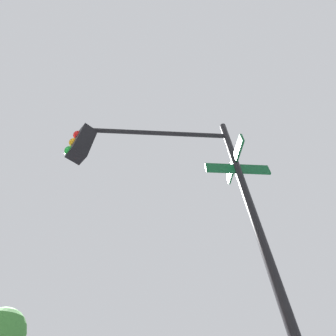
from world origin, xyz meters
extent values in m
cylinder|color=black|center=(-7.32, -7.10, 2.61)|extent=(0.12, 0.12, 5.22)
cylinder|color=black|center=(-6.41, -6.04, 4.82)|extent=(1.87, 2.17, 0.09)
cube|color=black|center=(-5.51, -4.98, 4.37)|extent=(0.28, 0.28, 0.80)
sphere|color=red|center=(-5.42, -4.87, 4.62)|extent=(0.18, 0.18, 0.18)
sphere|color=orange|center=(-5.42, -4.87, 4.37)|extent=(0.18, 0.18, 0.18)
sphere|color=green|center=(-5.42, -4.87, 4.12)|extent=(0.18, 0.18, 0.18)
cube|color=#0F5128|center=(-7.32, -7.10, 3.82)|extent=(0.74, 0.86, 0.20)
cube|color=#0F5128|center=(-7.32, -7.10, 4.04)|extent=(0.79, 0.68, 0.20)
camera|label=1|loc=(-8.39, -4.45, 0.91)|focal=24.44mm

